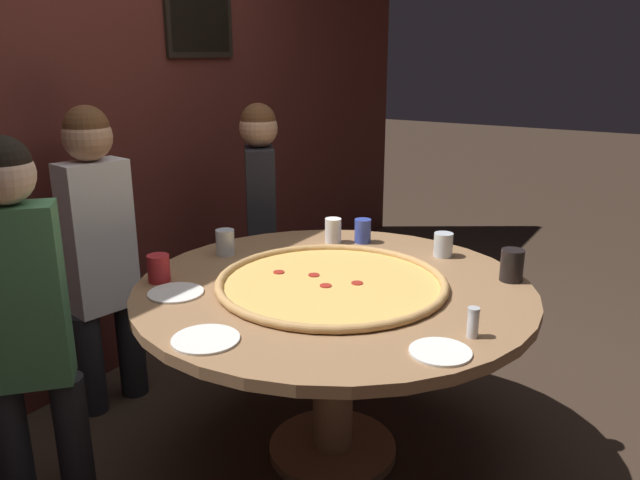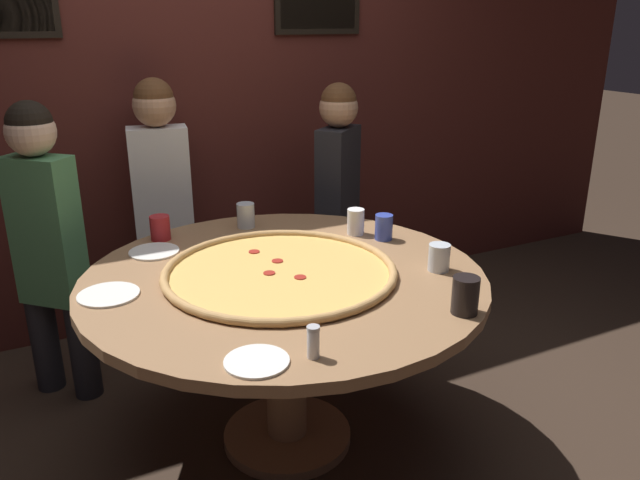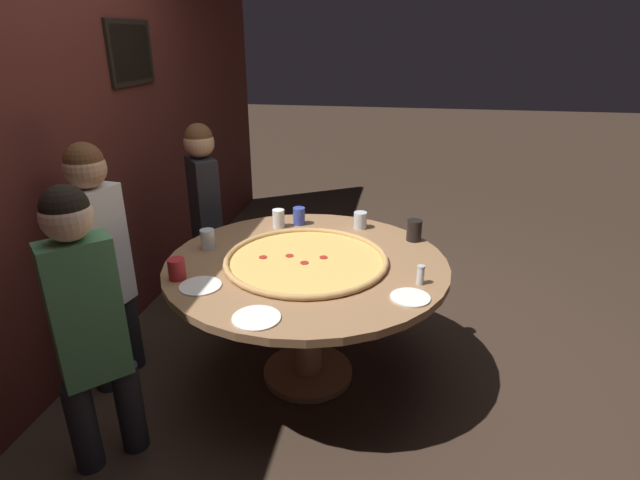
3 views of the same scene
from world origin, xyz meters
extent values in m
plane|color=#38281E|center=(0.00, 0.00, 0.00)|extent=(24.00, 24.00, 0.00)
cube|color=#4C1E19|center=(0.00, 1.35, 1.30)|extent=(6.40, 0.06, 2.60)
cube|color=black|center=(0.80, 1.31, 1.75)|extent=(0.52, 0.02, 0.40)
cube|color=#B2A893|center=(0.80, 1.30, 1.75)|extent=(0.46, 0.01, 0.34)
cylinder|color=#936B47|center=(0.00, 0.00, 0.72)|extent=(1.50, 1.50, 0.04)
cylinder|color=#936B47|center=(0.00, 0.00, 0.35)|extent=(0.16, 0.16, 0.70)
cylinder|color=#936B47|center=(0.00, 0.00, 0.02)|extent=(0.52, 0.52, 0.04)
cylinder|color=#EAB75B|center=(-0.02, 0.00, 0.75)|extent=(0.83, 0.83, 0.01)
torus|color=tan|center=(-0.02, 0.00, 0.76)|extent=(0.87, 0.87, 0.03)
cylinder|color=#A8281E|center=(0.03, -0.09, 0.75)|extent=(0.04, 0.04, 0.00)
cylinder|color=#A8281E|center=(0.02, 0.10, 0.75)|extent=(0.04, 0.04, 0.00)
cylinder|color=#A8281E|center=(-0.03, 0.23, 0.75)|extent=(0.04, 0.04, 0.00)
cylinder|color=#A8281E|center=(-0.06, 0.00, 0.75)|extent=(0.04, 0.04, 0.00)
cylinder|color=black|center=(0.39, -0.56, 0.80)|extent=(0.09, 0.09, 0.12)
cylinder|color=silver|center=(0.07, 0.58, 0.80)|extent=(0.08, 0.08, 0.11)
cylinder|color=#B22328|center=(-0.32, 0.59, 0.79)|extent=(0.08, 0.08, 0.11)
cylinder|color=white|center=(0.46, 0.27, 0.80)|extent=(0.07, 0.07, 0.11)
cylinder|color=silver|center=(0.54, -0.23, 0.79)|extent=(0.08, 0.08, 0.10)
cylinder|color=#384CB7|center=(0.54, 0.16, 0.79)|extent=(0.08, 0.08, 0.11)
cylinder|color=white|center=(-0.38, 0.44, 0.74)|extent=(0.20, 0.20, 0.01)
cylinder|color=white|center=(-0.32, -0.55, 0.74)|extent=(0.18, 0.18, 0.01)
cylinder|color=white|center=(-0.62, 0.09, 0.74)|extent=(0.21, 0.21, 0.01)
cylinder|color=silver|center=(-0.17, -0.59, 0.78)|extent=(0.04, 0.04, 0.08)
cylinder|color=#B7B7BC|center=(-0.17, -0.59, 0.83)|extent=(0.04, 0.04, 0.01)
cylinder|color=#232328|center=(-0.68, 0.72, 0.23)|extent=(0.17, 0.17, 0.46)
cylinder|color=#232328|center=(-0.83, 0.86, 0.23)|extent=(0.17, 0.17, 0.46)
cube|color=#4C8C59|center=(-0.76, 0.79, 0.78)|extent=(0.30, 0.30, 0.65)
sphere|color=beige|center=(-0.76, 0.79, 1.21)|extent=(0.20, 0.20, 0.20)
sphere|color=black|center=(-0.76, 0.79, 1.24)|extent=(0.18, 0.18, 0.18)
cylinder|color=#232328|center=(0.77, 0.92, 0.23)|extent=(0.17, 0.17, 0.46)
cylinder|color=#232328|center=(0.61, 0.79, 0.23)|extent=(0.17, 0.17, 0.46)
cube|color=#232328|center=(0.69, 0.85, 0.78)|extent=(0.31, 0.29, 0.65)
sphere|color=tan|center=(0.69, 0.85, 1.21)|extent=(0.20, 0.20, 0.20)
sphere|color=brown|center=(0.69, 0.85, 1.24)|extent=(0.18, 0.18, 0.18)
cylinder|color=#232328|center=(-0.09, 1.06, 0.24)|extent=(0.15, 0.15, 0.48)
cylinder|color=#232328|center=(-0.30, 1.09, 0.24)|extent=(0.15, 0.15, 0.48)
cube|color=white|center=(-0.19, 1.08, 0.81)|extent=(0.31, 0.20, 0.67)
sphere|color=tan|center=(-0.19, 1.08, 1.24)|extent=(0.21, 0.21, 0.21)
sphere|color=brown|center=(-0.19, 1.08, 1.28)|extent=(0.19, 0.19, 0.19)
camera|label=1|loc=(-1.91, -1.10, 1.59)|focal=35.00mm
camera|label=2|loc=(-0.85, -1.98, 1.64)|focal=35.00mm
camera|label=3|loc=(-2.37, -0.49, 1.85)|focal=28.00mm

